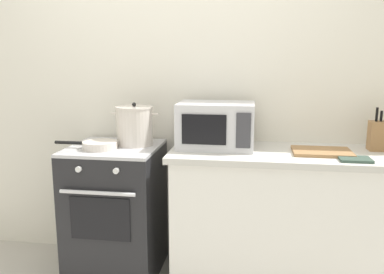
# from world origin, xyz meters

# --- Properties ---
(back_wall) EXTENTS (4.40, 0.10, 2.50)m
(back_wall) POSITION_xyz_m (0.30, 0.97, 1.25)
(back_wall) COLOR silver
(back_wall) RESTS_ON ground_plane
(lower_cabinet_right) EXTENTS (1.64, 0.56, 0.88)m
(lower_cabinet_right) POSITION_xyz_m (0.90, 0.62, 0.44)
(lower_cabinet_right) COLOR white
(lower_cabinet_right) RESTS_ON ground_plane
(countertop_right) EXTENTS (1.70, 0.60, 0.04)m
(countertop_right) POSITION_xyz_m (0.90, 0.62, 0.90)
(countertop_right) COLOR beige
(countertop_right) RESTS_ON lower_cabinet_right
(stove) EXTENTS (0.60, 0.64, 0.92)m
(stove) POSITION_xyz_m (-0.35, 0.60, 0.46)
(stove) COLOR black
(stove) RESTS_ON ground_plane
(stock_pot) EXTENTS (0.34, 0.25, 0.29)m
(stock_pot) POSITION_xyz_m (-0.22, 0.67, 1.05)
(stock_pot) COLOR beige
(stock_pot) RESTS_ON stove
(frying_pan) EXTENTS (0.43, 0.23, 0.05)m
(frying_pan) POSITION_xyz_m (-0.42, 0.51, 0.95)
(frying_pan) COLOR beige
(frying_pan) RESTS_ON stove
(microwave) EXTENTS (0.50, 0.37, 0.30)m
(microwave) POSITION_xyz_m (0.34, 0.68, 1.07)
(microwave) COLOR silver
(microwave) RESTS_ON countertop_right
(cutting_board) EXTENTS (0.36, 0.26, 0.02)m
(cutting_board) POSITION_xyz_m (1.01, 0.60, 0.93)
(cutting_board) COLOR #997047
(cutting_board) RESTS_ON countertop_right
(knife_block) EXTENTS (0.13, 0.10, 0.28)m
(knife_block) POSITION_xyz_m (1.39, 0.74, 1.02)
(knife_block) COLOR #997047
(knife_block) RESTS_ON countertop_right
(oven_mitt) EXTENTS (0.18, 0.14, 0.02)m
(oven_mitt) POSITION_xyz_m (1.17, 0.44, 0.93)
(oven_mitt) COLOR #384C42
(oven_mitt) RESTS_ON countertop_right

